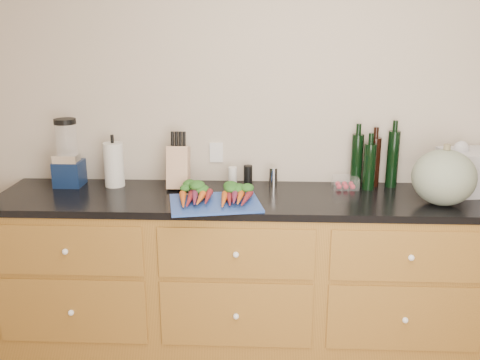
{
  "coord_description": "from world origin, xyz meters",
  "views": [
    {
      "loc": [
        -0.32,
        -1.57,
        1.86
      ],
      "look_at": [
        -0.44,
        1.2,
        1.06
      ],
      "focal_mm": 40.0,
      "sensor_mm": 36.0,
      "label": 1
    }
  ],
  "objects_px": {
    "knife_block": "(178,167)",
    "tomato_box": "(345,183)",
    "blender_appliance": "(68,157)",
    "cutting_board": "(215,203)",
    "carrots": "(216,195)",
    "paper_towel": "(114,165)",
    "squash": "(444,177)"
  },
  "relations": [
    {
      "from": "squash",
      "to": "knife_block",
      "type": "height_order",
      "value": "squash"
    },
    {
      "from": "carrots",
      "to": "squash",
      "type": "distance_m",
      "value": 1.22
    },
    {
      "from": "cutting_board",
      "to": "tomato_box",
      "type": "distance_m",
      "value": 0.81
    },
    {
      "from": "blender_appliance",
      "to": "paper_towel",
      "type": "xyz_separation_m",
      "value": [
        0.27,
        0.0,
        -0.05
      ]
    },
    {
      "from": "cutting_board",
      "to": "carrots",
      "type": "xyz_separation_m",
      "value": [
        0.0,
        0.05,
        0.03
      ]
    },
    {
      "from": "cutting_board",
      "to": "blender_appliance",
      "type": "bearing_deg",
      "value": 160.57
    },
    {
      "from": "squash",
      "to": "blender_appliance",
      "type": "relative_size",
      "value": 0.83
    },
    {
      "from": "blender_appliance",
      "to": "knife_block",
      "type": "distance_m",
      "value": 0.66
    },
    {
      "from": "knife_block",
      "to": "tomato_box",
      "type": "bearing_deg",
      "value": 1.75
    },
    {
      "from": "blender_appliance",
      "to": "cutting_board",
      "type": "bearing_deg",
      "value": -19.43
    },
    {
      "from": "squash",
      "to": "knife_block",
      "type": "relative_size",
      "value": 1.34
    },
    {
      "from": "paper_towel",
      "to": "tomato_box",
      "type": "bearing_deg",
      "value": 0.42
    },
    {
      "from": "squash",
      "to": "tomato_box",
      "type": "relative_size",
      "value": 2.25
    },
    {
      "from": "knife_block",
      "to": "tomato_box",
      "type": "distance_m",
      "value": 0.99
    },
    {
      "from": "paper_towel",
      "to": "tomato_box",
      "type": "xyz_separation_m",
      "value": [
        1.37,
        0.01,
        -0.1
      ]
    },
    {
      "from": "blender_appliance",
      "to": "knife_block",
      "type": "bearing_deg",
      "value": -1.55
    },
    {
      "from": "paper_towel",
      "to": "blender_appliance",
      "type": "bearing_deg",
      "value": -179.54
    },
    {
      "from": "tomato_box",
      "to": "paper_towel",
      "type": "bearing_deg",
      "value": -179.58
    },
    {
      "from": "cutting_board",
      "to": "carrots",
      "type": "height_order",
      "value": "carrots"
    },
    {
      "from": "blender_appliance",
      "to": "paper_towel",
      "type": "height_order",
      "value": "blender_appliance"
    },
    {
      "from": "cutting_board",
      "to": "carrots",
      "type": "distance_m",
      "value": 0.05
    },
    {
      "from": "squash",
      "to": "knife_block",
      "type": "bearing_deg",
      "value": 170.41
    },
    {
      "from": "cutting_board",
      "to": "blender_appliance",
      "type": "distance_m",
      "value": 0.97
    },
    {
      "from": "paper_towel",
      "to": "squash",
      "type": "bearing_deg",
      "value": -8.2
    },
    {
      "from": "paper_towel",
      "to": "knife_block",
      "type": "height_order",
      "value": "paper_towel"
    },
    {
      "from": "cutting_board",
      "to": "squash",
      "type": "height_order",
      "value": "squash"
    },
    {
      "from": "knife_block",
      "to": "squash",
      "type": "bearing_deg",
      "value": -9.59
    },
    {
      "from": "blender_appliance",
      "to": "squash",
      "type": "bearing_deg",
      "value": -7.1
    },
    {
      "from": "squash",
      "to": "knife_block",
      "type": "distance_m",
      "value": 1.48
    },
    {
      "from": "cutting_board",
      "to": "carrots",
      "type": "bearing_deg",
      "value": 90.0
    },
    {
      "from": "blender_appliance",
      "to": "paper_towel",
      "type": "distance_m",
      "value": 0.28
    },
    {
      "from": "cutting_board",
      "to": "paper_towel",
      "type": "relative_size",
      "value": 1.81
    }
  ]
}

